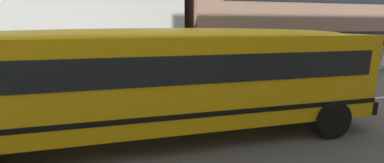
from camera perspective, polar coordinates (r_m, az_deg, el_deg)
ground_plane at (r=9.07m, az=3.44°, el=-6.80°), size 400.00×400.00×0.00m
sidewalk_far at (r=15.81m, az=-4.53°, el=1.46°), size 120.00×3.00×0.01m
lane_centreline at (r=9.07m, az=3.44°, el=-6.79°), size 110.00×0.16×0.01m
school_bus at (r=6.82m, az=-7.53°, el=1.63°), size 12.92×3.06×2.89m
parked_car_dark_blue_past_driveway at (r=16.15m, az=24.04°, el=3.68°), size 3.96×2.00×1.64m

